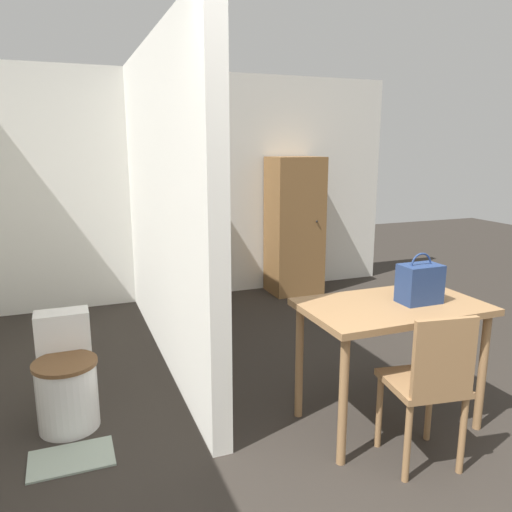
% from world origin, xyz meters
% --- Properties ---
extents(wall_back, '(5.17, 0.12, 2.50)m').
position_xyz_m(wall_back, '(0.00, 4.24, 1.25)').
color(wall_back, silver).
rests_on(wall_back, ground_plane).
extents(partition_wall, '(0.12, 3.07, 2.50)m').
position_xyz_m(partition_wall, '(-0.48, 2.65, 1.25)').
color(partition_wall, silver).
rests_on(partition_wall, ground_plane).
extents(dining_table, '(1.09, 0.65, 0.78)m').
position_xyz_m(dining_table, '(0.58, 1.08, 0.68)').
color(dining_table, '#997047').
rests_on(dining_table, ground_plane).
extents(wooden_chair, '(0.43, 0.43, 0.89)m').
position_xyz_m(wooden_chair, '(0.51, 0.64, 0.49)').
color(wooden_chair, '#997047').
rests_on(wooden_chair, ground_plane).
extents(toilet, '(0.38, 0.53, 0.67)m').
position_xyz_m(toilet, '(-1.28, 1.80, 0.29)').
color(toilet, white).
rests_on(toilet, ground_plane).
extents(handbag, '(0.25, 0.16, 0.31)m').
position_xyz_m(handbag, '(0.75, 1.05, 0.91)').
color(handbag, navy).
rests_on(handbag, dining_table).
extents(wooden_cabinet, '(0.59, 0.50, 1.59)m').
position_xyz_m(wooden_cabinet, '(1.29, 3.93, 0.79)').
color(wooden_cabinet, brown).
rests_on(wooden_cabinet, ground_plane).
extents(bath_mat, '(0.46, 0.29, 0.01)m').
position_xyz_m(bath_mat, '(-1.28, 1.39, 0.01)').
color(bath_mat, '#99A899').
rests_on(bath_mat, ground_plane).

